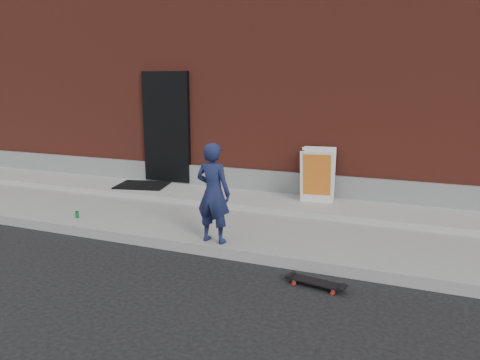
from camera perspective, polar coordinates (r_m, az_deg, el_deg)
The scene contains 9 objects.
ground at distance 6.33m, azimuth -2.12°, elevation -9.58°, with size 80.00×80.00×0.00m, color black.
sidewalk at distance 7.62m, azimuth 2.58°, elevation -5.23°, with size 20.00×3.00×0.15m, color gray.
apron at distance 8.40m, azimuth 4.68°, elevation -2.74°, with size 20.00×1.20×0.10m, color #979691.
building at distance 12.59m, azimuth 11.43°, elevation 12.48°, with size 20.00×8.10×5.00m.
child at distance 6.34m, azimuth -3.28°, elevation -1.59°, with size 0.50×0.33×1.38m, color #181F43.
skateboard at distance 5.55m, azimuth 9.20°, elevation -12.21°, with size 0.71×0.29×0.08m.
pizza_sign at distance 8.27m, azimuth 9.46°, elevation 0.64°, with size 0.66×0.75×0.95m.
soda_can at distance 8.05m, azimuth -19.24°, elevation -4.01°, with size 0.06×0.06×0.11m, color #1B893F.
doormat at distance 9.68m, azimuth -11.82°, elevation -0.61°, with size 0.98×0.79×0.03m, color black.
Camera 1 is at (2.46, -5.35, 2.32)m, focal length 35.00 mm.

